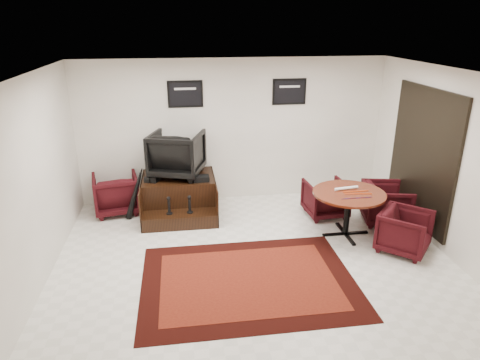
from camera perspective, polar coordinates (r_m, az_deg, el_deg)
name	(u,v)px	position (r m, az deg, el deg)	size (l,w,h in m)	color
ground	(254,259)	(6.69, 1.90, -10.52)	(6.00, 6.00, 0.00)	white
room_shell	(282,144)	(6.16, 5.65, 4.76)	(6.02, 5.02, 2.81)	white
area_rug	(248,281)	(6.19, 1.13, -13.28)	(2.98, 2.24, 0.01)	black
shine_podium	(179,196)	(8.17, -8.11, -2.18)	(1.35, 1.39, 0.70)	black
shine_chair	(177,152)	(8.02, -8.42, 3.76)	(0.91, 0.85, 0.93)	black
shoes_pair	(153,178)	(7.96, -11.56, 0.28)	(0.31, 0.34, 0.11)	black
polish_kit	(201,178)	(7.81, -5.20, 0.20)	(0.28, 0.20, 0.10)	black
umbrella_black	(134,195)	(8.00, -13.91, -1.98)	(0.35, 0.13, 0.93)	black
umbrella_hooked	(136,191)	(8.19, -13.70, -1.42)	(0.35, 0.13, 0.93)	black
armchair_side	(116,192)	(8.41, -16.23, -1.49)	(0.80, 0.75, 0.82)	black
meeting_table	(349,198)	(7.33, 14.29, -2.28)	(1.19, 1.19, 0.78)	#3F1009
table_chair_back	(325,197)	(8.10, 11.33, -2.21)	(0.72, 0.67, 0.74)	black
table_chair_window	(386,202)	(8.11, 18.93, -2.74)	(0.77, 0.72, 0.79)	black
table_chair_corner	(405,230)	(7.22, 21.14, -6.18)	(0.72, 0.68, 0.75)	black
paper_roll	(346,188)	(7.39, 14.00, -1.06)	(0.05, 0.05, 0.42)	white
table_clutter	(357,194)	(7.24, 15.31, -1.81)	(0.57, 0.30, 0.01)	#EE450D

